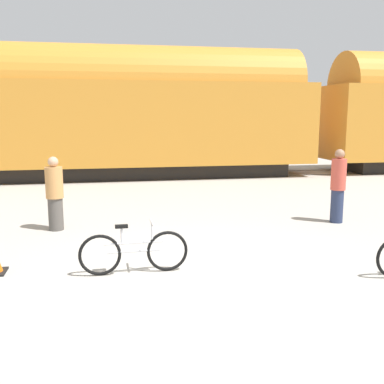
% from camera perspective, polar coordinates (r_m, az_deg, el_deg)
% --- Properties ---
extents(ground_plane, '(80.00, 80.00, 0.00)m').
position_cam_1_polar(ground_plane, '(7.20, 2.19, -10.39)').
color(ground_plane, '#A8A399').
extents(freight_train, '(41.97, 2.95, 5.09)m').
position_cam_1_polar(freight_train, '(17.98, -5.84, 10.37)').
color(freight_train, black).
rests_on(freight_train, ground_plane).
extents(rail_near, '(53.97, 0.07, 0.01)m').
position_cam_1_polar(rail_near, '(17.44, -5.49, 1.65)').
color(rail_near, '#4C4238').
rests_on(rail_near, ground_plane).
extents(rail_far, '(53.97, 0.07, 0.01)m').
position_cam_1_polar(rail_far, '(18.86, -5.88, 2.26)').
color(rail_far, '#4C4238').
rests_on(rail_far, ground_plane).
extents(bicycle_silver, '(1.72, 0.46, 0.82)m').
position_cam_1_polar(bicycle_silver, '(7.19, -7.36, -7.53)').
color(bicycle_silver, black).
rests_on(bicycle_silver, ground_plane).
extents(person_in_red, '(0.34, 0.34, 1.70)m').
position_cam_1_polar(person_in_red, '(10.87, 18.05, 0.73)').
color(person_in_red, '#283351').
rests_on(person_in_red, ground_plane).
extents(person_in_tan, '(0.37, 0.37, 1.60)m').
position_cam_1_polar(person_in_tan, '(10.09, -17.03, -0.26)').
color(person_in_tan, '#514C47').
rests_on(person_in_tan, ground_plane).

